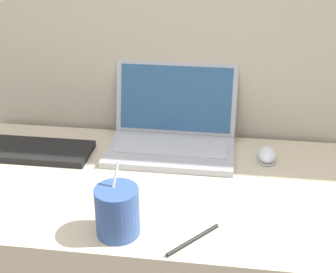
{
  "coord_description": "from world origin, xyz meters",
  "views": [
    {
      "loc": [
        0.21,
        -0.77,
        1.4
      ],
      "look_at": [
        0.05,
        0.42,
        0.8
      ],
      "focal_mm": 50.0,
      "sensor_mm": 36.0,
      "label": 1
    }
  ],
  "objects_px": {
    "external_keyboard": "(30,150)",
    "computer_mouse": "(267,155)",
    "laptop": "(172,131)",
    "drink_cup": "(117,211)",
    "pen": "(193,240)"
  },
  "relations": [
    {
      "from": "external_keyboard",
      "to": "computer_mouse",
      "type": "bearing_deg",
      "value": 4.33
    },
    {
      "from": "laptop",
      "to": "external_keyboard",
      "type": "relative_size",
      "value": 1.03
    },
    {
      "from": "drink_cup",
      "to": "computer_mouse",
      "type": "bearing_deg",
      "value": 47.66
    },
    {
      "from": "computer_mouse",
      "to": "external_keyboard",
      "type": "bearing_deg",
      "value": -175.67
    },
    {
      "from": "drink_cup",
      "to": "external_keyboard",
      "type": "relative_size",
      "value": 0.48
    },
    {
      "from": "laptop",
      "to": "computer_mouse",
      "type": "distance_m",
      "value": 0.29
    },
    {
      "from": "pen",
      "to": "drink_cup",
      "type": "bearing_deg",
      "value": 177.18
    },
    {
      "from": "drink_cup",
      "to": "pen",
      "type": "bearing_deg",
      "value": -2.82
    },
    {
      "from": "laptop",
      "to": "computer_mouse",
      "type": "height_order",
      "value": "laptop"
    },
    {
      "from": "drink_cup",
      "to": "external_keyboard",
      "type": "height_order",
      "value": "drink_cup"
    },
    {
      "from": "drink_cup",
      "to": "pen",
      "type": "distance_m",
      "value": 0.18
    },
    {
      "from": "computer_mouse",
      "to": "pen",
      "type": "distance_m",
      "value": 0.44
    },
    {
      "from": "laptop",
      "to": "external_keyboard",
      "type": "distance_m",
      "value": 0.44
    },
    {
      "from": "laptop",
      "to": "computer_mouse",
      "type": "xyz_separation_m",
      "value": [
        0.29,
        -0.05,
        -0.04
      ]
    },
    {
      "from": "computer_mouse",
      "to": "pen",
      "type": "relative_size",
      "value": 0.68
    }
  ]
}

